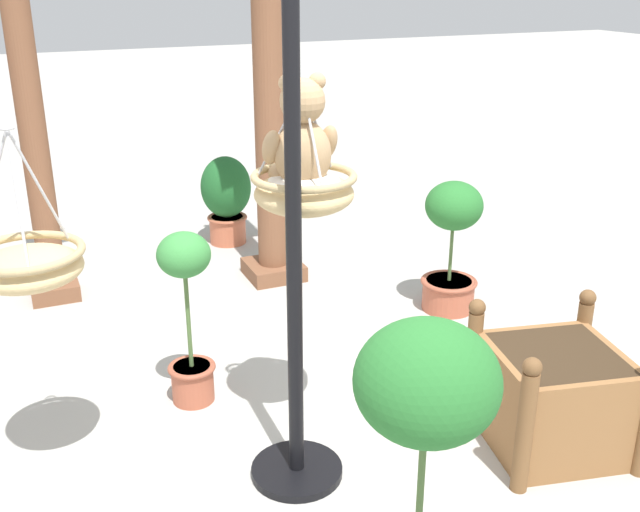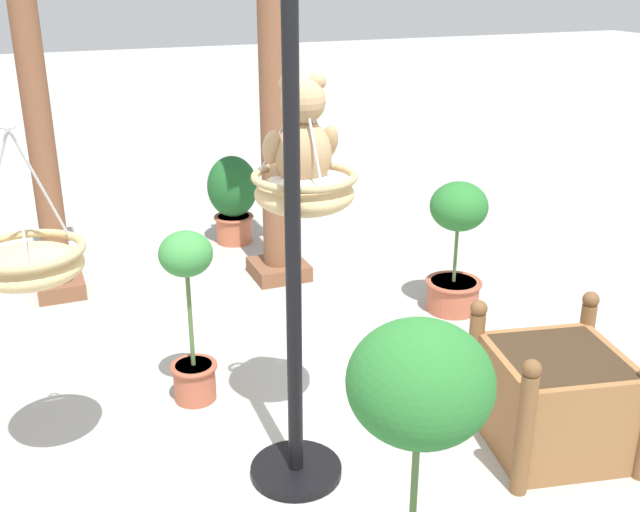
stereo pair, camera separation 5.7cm
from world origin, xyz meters
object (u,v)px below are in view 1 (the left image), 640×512
Objects in this scene: hanging_basket_left_high at (27,265)px; greenhouse_pillar_left at (27,94)px; greenhouse_pillar_far_back at (270,117)px; potted_plant_bushy_green at (421,480)px; display_pole_central at (295,339)px; potted_plant_flowering_red at (452,242)px; potted_plant_fern_front at (226,196)px; teddy_bear at (302,140)px; hanging_basket_with_teddy at (304,190)px; wooden_planter_box at (554,395)px; potted_plant_tall_leafy at (188,311)px.

greenhouse_pillar_left is (0.18, 2.23, 0.38)m from hanging_basket_left_high.
greenhouse_pillar_far_back is 3.56m from potted_plant_bushy_green.
display_pole_central is 2.53× the size of potted_plant_flowering_red.
potted_plant_fern_front is at bearing 22.38° from greenhouse_pillar_left.
hanging_basket_left_high is 0.26× the size of greenhouse_pillar_far_back.
greenhouse_pillar_left reaches higher than potted_plant_bushy_green.
potted_plant_flowering_red is at bearing 34.15° from teddy_bear.
hanging_basket_left_high is (-1.21, 0.15, -0.23)m from hanging_basket_with_teddy.
greenhouse_pillar_left is 3.81m from wooden_planter_box.
display_pole_central reaches higher than hanging_basket_left_high.
wooden_planter_box is (1.13, -0.55, -1.28)m from teddy_bear.
potted_plant_bushy_green reaches higher than wooden_planter_box.
potted_plant_flowering_red is 2.94m from potted_plant_bushy_green.
greenhouse_pillar_far_back is 3.17× the size of wooden_planter_box.
greenhouse_pillar_left is 3.71× the size of wooden_planter_box.
greenhouse_pillar_left is (-0.88, 2.63, 0.76)m from display_pole_central.
teddy_bear is 0.40× the size of potted_plant_bushy_green.
greenhouse_pillar_far_back is at bearing 101.72° from wooden_planter_box.
greenhouse_pillar_far_back is at bearing -83.59° from potted_plant_fern_front.
potted_plant_bushy_green is (-0.15, -1.35, -0.59)m from hanging_basket_with_teddy.
teddy_bear is at bearing 61.32° from display_pole_central.
greenhouse_pillar_far_back reaches higher than teddy_bear.
hanging_basket_with_teddy is 0.22× the size of greenhouse_pillar_far_back.
potted_plant_flowering_red is at bearing -47.96° from greenhouse_pillar_far_back.
display_pole_central is at bearing -107.39° from greenhouse_pillar_far_back.
teddy_bear is 2.18m from greenhouse_pillar_far_back.
potted_plant_bushy_green is at bearing -89.82° from display_pole_central.
greenhouse_pillar_left reaches higher than potted_plant_fern_front.
potted_plant_tall_leafy is at bearing 127.62° from teddy_bear.
greenhouse_pillar_left is at bearing 170.30° from greenhouse_pillar_far_back.
wooden_planter_box is at bearing -12.10° from display_pole_central.
potted_plant_fern_front is 0.59× the size of potted_plant_bushy_green.
hanging_basket_left_high reaches higher than wooden_planter_box.
greenhouse_pillar_left is 1.66m from greenhouse_pillar_far_back.
greenhouse_pillar_far_back is at bearing 47.49° from hanging_basket_left_high.
greenhouse_pillar_far_back is at bearing 132.04° from potted_plant_flowering_red.
potted_plant_bushy_green is at bearing -96.10° from teddy_bear.
greenhouse_pillar_far_back is at bearing -9.70° from greenhouse_pillar_left.
potted_plant_bushy_green is at bearing -147.22° from wooden_planter_box.
display_pole_central is 3.33m from potted_plant_fern_front.
display_pole_central is at bearing -120.96° from hanging_basket_with_teddy.
potted_plant_fern_front is at bearing 80.81° from hanging_basket_with_teddy.
teddy_bear is 2.13m from potted_plant_flowering_red.
potted_plant_flowering_red is (2.73, 0.91, -0.61)m from hanging_basket_left_high.
potted_plant_bushy_green is (-0.73, -3.45, -0.51)m from greenhouse_pillar_far_back.
wooden_planter_box is 0.63× the size of potted_plant_bushy_green.
teddy_bear is 0.76× the size of hanging_basket_left_high.
teddy_bear is 0.20× the size of greenhouse_pillar_far_back.
potted_plant_fern_front is 0.77× the size of potted_plant_tall_leafy.
hanging_basket_left_high is 1.05m from potted_plant_tall_leafy.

